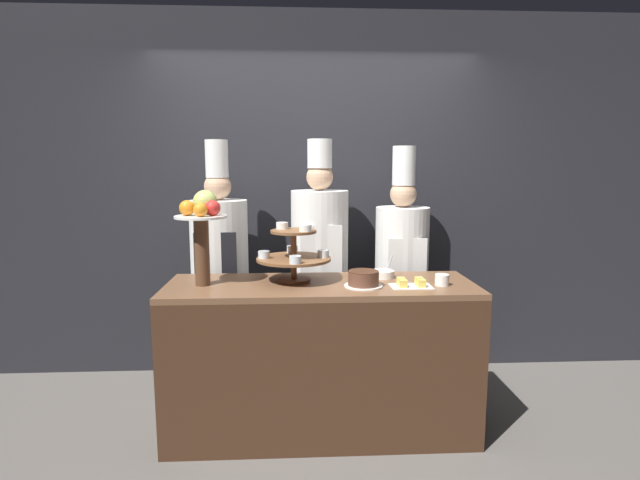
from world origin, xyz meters
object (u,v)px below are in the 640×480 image
(chef_left, at_px, (220,261))
(chef_center_left, at_px, (320,255))
(cup_white, at_px, (442,280))
(cake_square_tray, at_px, (411,284))
(cake_round, at_px, (363,279))
(tiered_stand, at_px, (294,253))
(chef_center_right, at_px, (402,263))
(fruit_pedestal, at_px, (202,222))
(serving_bowl_far, at_px, (383,274))

(chef_left, height_order, chef_center_left, chef_center_left)
(cup_white, height_order, cake_square_tray, cup_white)
(cake_square_tray, relative_size, chef_left, 0.13)
(cake_round, xyz_separation_m, cup_white, (0.47, 0.00, -0.01))
(tiered_stand, bearing_deg, chef_center_left, 71.07)
(chef_left, relative_size, chef_center_right, 1.02)
(fruit_pedestal, distance_m, chef_center_right, 1.50)
(tiered_stand, relative_size, fruit_pedestal, 0.81)
(cake_square_tray, bearing_deg, fruit_pedestal, 173.97)
(fruit_pedestal, distance_m, cup_white, 1.46)
(cake_round, height_order, cake_square_tray, cake_round)
(chef_center_left, bearing_deg, serving_bowl_far, -51.68)
(fruit_pedestal, xyz_separation_m, serving_bowl_far, (1.10, 0.12, -0.35))
(serving_bowl_far, height_order, chef_center_left, chef_center_left)
(fruit_pedestal, xyz_separation_m, cake_square_tray, (1.22, -0.13, -0.36))
(cake_round, height_order, chef_center_left, chef_center_left)
(cake_square_tray, bearing_deg, chef_center_right, 82.01)
(tiered_stand, height_order, cake_round, tiered_stand)
(cup_white, xyz_separation_m, chef_left, (-1.41, 0.70, -0.01))
(fruit_pedestal, xyz_separation_m, chef_center_left, (0.72, 0.60, -0.32))
(chef_center_right, bearing_deg, tiered_stand, -145.22)
(cake_square_tray, height_order, chef_left, chef_left)
(tiered_stand, bearing_deg, cake_round, -21.04)
(tiered_stand, xyz_separation_m, serving_bowl_far, (0.56, 0.07, -0.15))
(fruit_pedestal, bearing_deg, cake_square_tray, -6.03)
(cake_square_tray, relative_size, serving_bowl_far, 1.62)
(chef_center_right, bearing_deg, chef_left, -180.00)
(tiered_stand, relative_size, chef_center_left, 0.25)
(fruit_pedestal, height_order, cup_white, fruit_pedestal)
(cake_square_tray, xyz_separation_m, chef_center_left, (-0.50, 0.73, 0.04))
(cup_white, relative_size, chef_left, 0.05)
(cake_square_tray, distance_m, serving_bowl_far, 0.28)
(chef_center_left, xyz_separation_m, chef_center_right, (0.60, 0.00, -0.06))
(serving_bowl_far, bearing_deg, chef_center_left, 128.32)
(tiered_stand, distance_m, cake_round, 0.46)
(cake_square_tray, relative_size, chef_center_right, 0.14)
(tiered_stand, bearing_deg, cup_white, -10.14)
(tiered_stand, bearing_deg, chef_center_right, 34.78)
(fruit_pedestal, bearing_deg, cup_white, -4.18)
(chef_center_right, bearing_deg, cake_round, -118.35)
(tiered_stand, distance_m, cake_square_tray, 0.73)
(tiered_stand, relative_size, cake_round, 2.02)
(chef_left, bearing_deg, chef_center_left, -0.00)
(fruit_pedestal, relative_size, cup_white, 6.78)
(cup_white, bearing_deg, chef_left, 153.42)
(cake_round, height_order, chef_left, chef_left)
(cup_white, distance_m, chef_left, 1.57)
(serving_bowl_far, height_order, chef_center_right, chef_center_right)
(tiered_stand, height_order, chef_left, chef_left)
(cup_white, distance_m, chef_center_right, 0.71)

